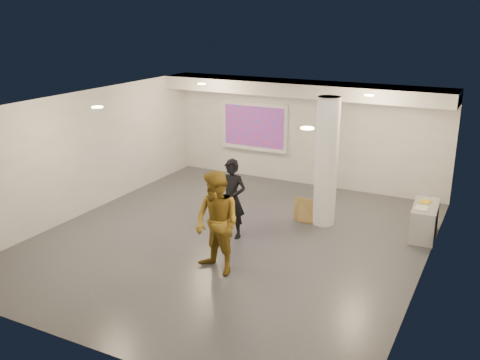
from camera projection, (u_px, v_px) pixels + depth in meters
The scene contains 20 objects.
floor at pixel (232, 239), 11.77m from camera, with size 8.00×9.00×0.01m, color #3A3D42.
ceiling at pixel (231, 103), 10.87m from camera, with size 8.00×9.00×0.01m, color silver.
wall_back at pixel (306, 133), 15.14m from camera, with size 8.00×0.01×3.00m, color silver.
wall_front at pixel (81, 256), 7.50m from camera, with size 8.00×0.01×3.00m, color silver.
wall_left at pixel (87, 152), 13.06m from camera, with size 0.01×9.00×3.00m, color silver.
wall_right at pixel (428, 203), 9.58m from camera, with size 0.01×9.00×3.00m, color silver.
soffit_band at pixel (301, 89), 14.27m from camera, with size 8.00×1.10×0.36m, color silver.
downlight_nw at pixel (202, 84), 13.95m from camera, with size 0.22×0.22×0.02m, color #EFE38F.
downlight_ne at pixel (369, 95), 12.04m from camera, with size 0.22×0.22×0.02m, color #EFE38F.
downlight_sw at pixel (97, 107), 10.56m from camera, with size 0.22×0.22×0.02m, color #EFE38F.
downlight_se at pixel (307, 128), 8.64m from camera, with size 0.22×0.22×0.02m, color #EFE38F.
column at pixel (326, 162), 12.19m from camera, with size 0.52×0.52×3.00m, color white.
projection_screen at pixel (254, 127), 15.79m from camera, with size 2.10×0.13×1.42m.
credenza at pixel (424, 221), 11.82m from camera, with size 0.52×1.25×0.73m, color #939698.
papers_stack at pixel (422, 208), 11.52m from camera, with size 0.27×0.34×0.02m, color white.
postit_pad at pixel (425, 202), 11.88m from camera, with size 0.20×0.27×0.03m, color yellow.
cardboard_back at pixel (304, 210), 12.69m from camera, with size 0.52×0.05×0.57m, color olive.
cardboard_front at pixel (308, 213), 12.64m from camera, with size 0.43×0.04×0.48m, color olive.
woman at pixel (232, 199), 11.64m from camera, with size 0.65×0.42×1.77m, color black.
man at pixel (217, 223), 10.00m from camera, with size 0.97×0.76×2.00m, color olive.
Camera 1 is at (5.11, -9.56, 4.78)m, focal length 40.00 mm.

